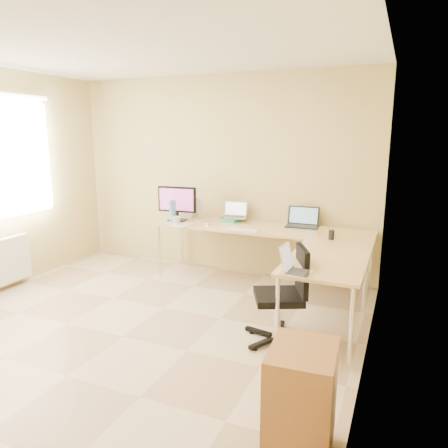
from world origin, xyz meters
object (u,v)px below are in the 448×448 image
at_px(cabinet, 301,399).
at_px(monitor, 177,204).
at_px(laptop_return, 297,262).
at_px(keyboard, 242,230).
at_px(mug, 176,221).
at_px(laptop_center, 234,210).
at_px(office_chair, 278,289).
at_px(desk_fan, 199,209).
at_px(desk_main, 261,256).
at_px(water_bottle, 173,211).
at_px(desk_return, 326,295).
at_px(laptop_black, 302,217).

bearing_deg(cabinet, monitor, 127.20).
bearing_deg(laptop_return, keyboard, 41.40).
bearing_deg(mug, laptop_center, 40.61).
height_order(monitor, office_chair, monitor).
xyz_separation_m(desk_fan, office_chair, (1.56, -1.57, -0.36)).
distance_m(desk_main, water_bottle, 1.25).
xyz_separation_m(desk_return, laptop_center, (-1.41, 1.20, 0.51)).
bearing_deg(keyboard, laptop_black, 38.40).
bearing_deg(laptop_return, water_bottle, 59.31).
bearing_deg(office_chair, laptop_black, 70.89).
relative_size(water_bottle, office_chair, 0.32).
relative_size(monitor, laptop_center, 1.67).
distance_m(desk_return, mug, 2.15).
relative_size(monitor, laptop_black, 1.37).
bearing_deg(desk_return, water_bottle, 159.06).
height_order(laptop_center, keyboard, laptop_center).
relative_size(laptop_center, office_chair, 0.35).
height_order(monitor, mug, monitor).
xyz_separation_m(desk_return, cabinet, (0.15, -1.66, -0.01)).
xyz_separation_m(laptop_black, desk_fan, (-1.40, 0.00, 0.01)).
relative_size(desk_return, cabinet, 2.07).
bearing_deg(water_bottle, mug, -42.79).
relative_size(keyboard, cabinet, 0.58).
height_order(laptop_center, office_chair, laptop_center).
bearing_deg(laptop_black, mug, -164.74).
bearing_deg(desk_return, office_chair, -134.28).
xyz_separation_m(mug, office_chair, (1.63, -1.07, -0.28)).
bearing_deg(desk_main, keyboard, -114.42).
bearing_deg(keyboard, mug, 178.30).
relative_size(laptop_center, laptop_black, 0.82).
bearing_deg(desk_fan, laptop_return, -45.67).
distance_m(desk_return, laptop_center, 1.92).
bearing_deg(keyboard, desk_main, 63.87).
xyz_separation_m(laptop_center, cabinet, (1.56, -2.86, -0.52)).
bearing_deg(water_bottle, cabinet, -47.57).
height_order(desk_return, laptop_return, laptop_return).
bearing_deg(mug, desk_main, 16.32).
height_order(desk_main, laptop_black, laptop_black).
distance_m(keyboard, mug, 0.88).
height_order(keyboard, desk_fan, desk_fan).
bearing_deg(keyboard, laptop_center, 119.47).
bearing_deg(water_bottle, laptop_return, -34.94).
relative_size(laptop_return, cabinet, 0.45).
relative_size(desk_return, desk_fan, 5.08).
height_order(laptop_center, cabinet, laptop_center).
bearing_deg(office_chair, cabinet, -93.43).
distance_m(water_bottle, cabinet, 3.38).
relative_size(laptop_center, cabinet, 0.50).
height_order(desk_main, mug, mug).
xyz_separation_m(desk_main, mug, (-1.02, -0.30, 0.42)).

